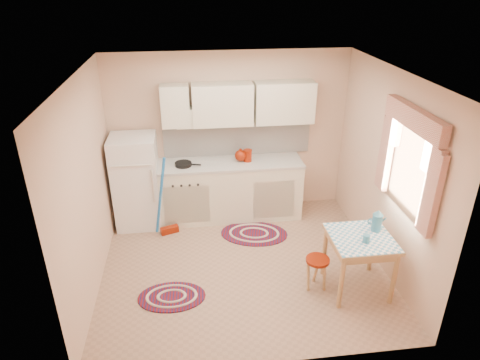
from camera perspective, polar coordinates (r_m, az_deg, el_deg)
The scene contains 14 objects.
room_shell at distance 5.19m, azimuth 1.74°, elevation 4.72°, with size 3.64×3.60×2.52m.
fridge at distance 6.47m, azimuth -13.64°, elevation -0.23°, with size 0.65×0.60×1.40m, color white.
broom at distance 6.17m, azimuth -9.73°, elevation -2.26°, with size 0.28×0.12×1.20m, color blue, non-canonical shape.
base_cabinets at distance 6.61m, azimuth -1.71°, elevation -1.42°, with size 2.25×0.60×0.88m, color silver.
countertop at distance 6.41m, azimuth -1.77°, elevation 2.23°, with size 2.27×0.62×0.04m, color #BAB8B0.
frying_pan at distance 6.32m, azimuth -7.58°, elevation 2.11°, with size 0.25×0.25×0.05m, color black.
red_kettle at distance 6.38m, azimuth 0.07°, elevation 3.28°, with size 0.19×0.17×0.19m, color maroon, non-canonical shape.
red_canister at distance 6.40m, azimuth 1.03°, elevation 3.19°, with size 0.12×0.12×0.16m, color maroon.
table at distance 5.37m, azimuth 15.43°, elevation -10.63°, with size 0.72×0.72×0.72m, color tan.
stool at distance 5.35m, azimuth 10.16°, elevation -12.13°, with size 0.28×0.28×0.42m, color maroon.
coffee_pot at distance 5.27m, azimuth 17.83°, elevation -5.13°, with size 0.15×0.13×0.29m, color teal, non-canonical shape.
mug at distance 5.07m, azimuth 16.50°, elevation -7.53°, with size 0.08×0.08×0.10m, color teal.
rug_center at distance 6.35m, azimuth 1.90°, elevation -7.15°, with size 0.98×0.65×0.02m, color maroon, non-canonical shape.
rug_left at distance 5.32m, azimuth -9.08°, elevation -15.14°, with size 0.80×0.54×0.02m, color maroon, non-canonical shape.
Camera 1 is at (-0.61, -4.54, 3.48)m, focal length 32.00 mm.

